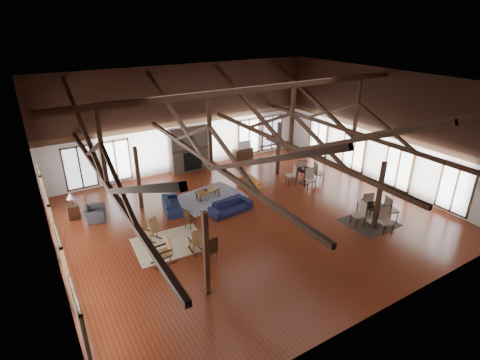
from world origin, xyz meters
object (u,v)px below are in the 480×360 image
sofa_orange (250,184)px  cafe_table_near (375,211)px  sofa_navy_front (231,206)px  coffee_table (208,191)px  tv_console (243,153)px  armchair (95,214)px  cafe_table_far (305,174)px  sofa_navy_left (172,204)px

sofa_orange → cafe_table_near: (2.76, -5.86, 0.30)m
sofa_navy_front → cafe_table_near: cafe_table_near is taller
coffee_table → tv_console: (4.52, 4.00, -0.10)m
cafe_table_near → tv_console: cafe_table_near is taller
armchair → sofa_navy_front: bearing=-99.6°
sofa_orange → coffee_table: 2.44m
cafe_table_far → tv_console: cafe_table_far is taller
armchair → cafe_table_near: (10.46, -6.63, 0.26)m
armchair → tv_console: 10.33m
coffee_table → cafe_table_far: cafe_table_far is taller
sofa_navy_front → cafe_table_far: cafe_table_far is taller
sofa_navy_left → tv_console: (6.47, 4.20, 0.04)m
sofa_navy_front → sofa_navy_left: sofa_navy_front is taller
sofa_navy_front → sofa_navy_left: bearing=138.0°
cafe_table_near → cafe_table_far: cafe_table_near is taller
armchair → tv_console: (9.78, 3.31, 0.01)m
sofa_navy_front → armchair: (-5.54, 2.53, 0.01)m
coffee_table → armchair: bearing=156.0°
sofa_orange → tv_console: 4.58m
sofa_orange → coffee_table: (-2.44, 0.07, 0.15)m
sofa_orange → cafe_table_far: size_ratio=0.85×
sofa_orange → coffee_table: size_ratio=1.34×
armchair → sofa_navy_left: bearing=-90.1°
coffee_table → tv_console: size_ratio=1.06×
armchair → tv_console: bearing=-56.4°
armchair → sofa_orange: bearing=-80.7°
armchair → cafe_table_far: size_ratio=0.45×
armchair → cafe_table_far: bearing=-84.3°
sofa_orange → cafe_table_near: bearing=31.5°
sofa_orange → tv_console: bearing=159.3°
cafe_table_near → tv_console: size_ratio=1.74×
sofa_navy_front → sofa_orange: bearing=33.5°
armchair → tv_console: size_ratio=0.75×
sofa_navy_left → cafe_table_far: size_ratio=0.89×
sofa_navy_left → sofa_orange: sofa_navy_left is taller
sofa_orange → tv_console: size_ratio=1.43×
sofa_navy_front → cafe_table_far: bearing=3.2°
tv_console → armchair: bearing=-161.3°
coffee_table → cafe_table_near: size_ratio=0.61×
sofa_orange → tv_console: tv_console is taller
sofa_orange → cafe_table_near: cafe_table_near is taller
sofa_navy_left → cafe_table_far: bearing=-84.6°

